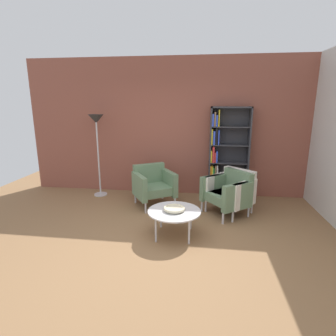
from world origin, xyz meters
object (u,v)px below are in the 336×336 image
object	(u,v)px
bookshelf_tall	(224,155)
armchair_corner_red	(228,192)
coffee_table_low	(174,212)
armchair_near_window	(232,190)
decorative_bowl	(174,208)
armchair_by_bookshelf	(153,184)
floor_lamp_torchiere	(97,129)

from	to	relation	value
bookshelf_tall	armchair_corner_red	xyz separation A→B (m)	(0.03, -0.89, -0.51)
coffee_table_low	armchair_near_window	world-z (taller)	armchair_near_window
decorative_bowl	armchair_corner_red	world-z (taller)	armchair_corner_red
decorative_bowl	armchair_by_bookshelf	world-z (taller)	armchair_by_bookshelf
decorative_bowl	armchair_by_bookshelf	size ratio (longest dim) A/B	0.34
armchair_corner_red	armchair_near_window	world-z (taller)	same
bookshelf_tall	decorative_bowl	distance (m)	2.08
bookshelf_tall	armchair_corner_red	size ratio (longest dim) A/B	2.01
armchair_corner_red	decorative_bowl	bearing A→B (deg)	-79.31
armchair_near_window	floor_lamp_torchiere	world-z (taller)	floor_lamp_torchiere
coffee_table_low	armchair_by_bookshelf	world-z (taller)	armchair_by_bookshelf
coffee_table_low	decorative_bowl	bearing A→B (deg)	0.00
armchair_near_window	coffee_table_low	bearing A→B (deg)	-90.51
armchair_corner_red	bookshelf_tall	bearing A→B (deg)	145.28
coffee_table_low	decorative_bowl	world-z (taller)	decorative_bowl
bookshelf_tall	floor_lamp_torchiere	size ratio (longest dim) A/B	1.09
armchair_by_bookshelf	armchair_corner_red	world-z (taller)	same
decorative_bowl	armchair_corner_red	bearing A→B (deg)	47.21
bookshelf_tall	floor_lamp_torchiere	xyz separation A→B (m)	(-2.65, -0.22, 0.52)
bookshelf_tall	armchair_corner_red	world-z (taller)	bookshelf_tall
armchair_near_window	floor_lamp_torchiere	xyz separation A→B (m)	(-2.75, 0.56, 1.03)
armchair_corner_red	armchair_near_window	distance (m)	0.13
coffee_table_low	armchair_by_bookshelf	distance (m)	1.34
armchair_corner_red	floor_lamp_torchiere	world-z (taller)	floor_lamp_torchiere
armchair_by_bookshelf	decorative_bowl	bearing A→B (deg)	-98.56
decorative_bowl	floor_lamp_torchiere	world-z (taller)	floor_lamp_torchiere
bookshelf_tall	armchair_by_bookshelf	world-z (taller)	bookshelf_tall
bookshelf_tall	decorative_bowl	xyz separation A→B (m)	(-0.85, -1.83, -0.49)
bookshelf_tall	armchair_by_bookshelf	size ratio (longest dim) A/B	2.02
floor_lamp_torchiere	decorative_bowl	bearing A→B (deg)	-41.82
decorative_bowl	armchair_near_window	distance (m)	1.41
coffee_table_low	armchair_by_bookshelf	xyz separation A→B (m)	(-0.55, 1.22, 0.04)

